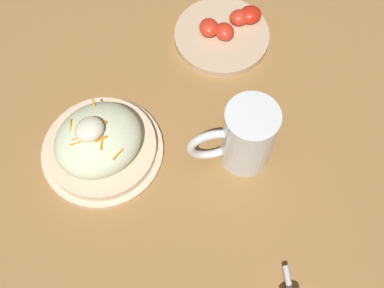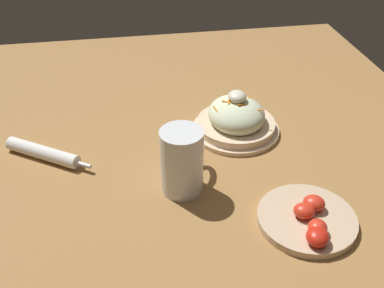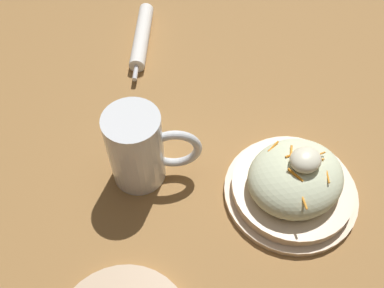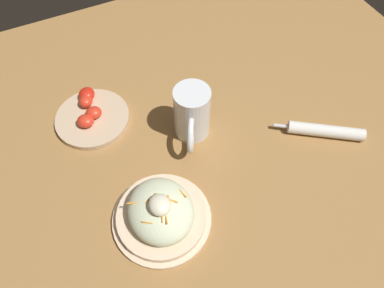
{
  "view_description": "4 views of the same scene",
  "coord_description": "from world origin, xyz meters",
  "px_view_note": "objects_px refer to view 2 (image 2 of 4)",
  "views": [
    {
      "loc": [
        0.17,
        0.18,
        0.75
      ],
      "look_at": [
        -0.04,
        -0.08,
        0.07
      ],
      "focal_mm": 44.45,
      "sensor_mm": 36.0,
      "label": 1
    },
    {
      "loc": [
        -0.83,
        0.07,
        0.62
      ],
      "look_at": [
        -0.09,
        -0.06,
        0.08
      ],
      "focal_mm": 42.66,
      "sensor_mm": 36.0,
      "label": 2
    },
    {
      "loc": [
        -0.25,
        -0.41,
        0.6
      ],
      "look_at": [
        -0.05,
        -0.08,
        0.08
      ],
      "focal_mm": 40.06,
      "sensor_mm": 36.0,
      "label": 3
    },
    {
      "loc": [
        0.35,
        -0.26,
        0.73
      ],
      "look_at": [
        -0.05,
        -0.07,
        0.06
      ],
      "focal_mm": 33.25,
      "sensor_mm": 36.0,
      "label": 4
    }
  ],
  "objects_px": {
    "salad_plate": "(236,119)",
    "beer_mug": "(182,164)",
    "napkin_roll": "(43,153)",
    "tomato_plate": "(308,219)"
  },
  "relations": [
    {
      "from": "salad_plate",
      "to": "beer_mug",
      "type": "height_order",
      "value": "beer_mug"
    },
    {
      "from": "beer_mug",
      "to": "tomato_plate",
      "type": "bearing_deg",
      "value": -124.11
    },
    {
      "from": "salad_plate",
      "to": "napkin_roll",
      "type": "distance_m",
      "value": 0.45
    },
    {
      "from": "salad_plate",
      "to": "beer_mug",
      "type": "bearing_deg",
      "value": 139.29
    },
    {
      "from": "salad_plate",
      "to": "beer_mug",
      "type": "distance_m",
      "value": 0.24
    },
    {
      "from": "beer_mug",
      "to": "napkin_roll",
      "type": "relative_size",
      "value": 0.72
    },
    {
      "from": "beer_mug",
      "to": "napkin_roll",
      "type": "height_order",
      "value": "beer_mug"
    },
    {
      "from": "salad_plate",
      "to": "napkin_roll",
      "type": "relative_size",
      "value": 1.09
    },
    {
      "from": "salad_plate",
      "to": "tomato_plate",
      "type": "distance_m",
      "value": 0.33
    },
    {
      "from": "napkin_roll",
      "to": "tomato_plate",
      "type": "height_order",
      "value": "tomato_plate"
    }
  ]
}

